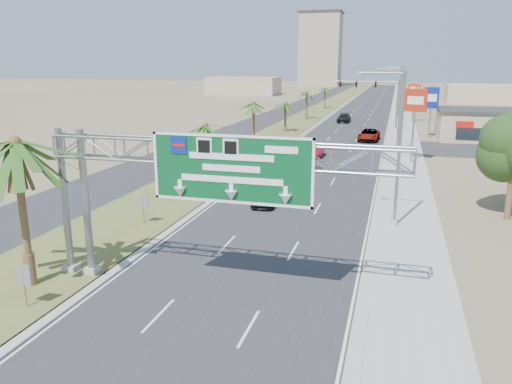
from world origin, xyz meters
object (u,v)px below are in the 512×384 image
object	(u,v)px
sign_gantry	(201,164)
car_far	(344,118)
pole_sign_red_far	(414,91)
pole_sign_blue	(431,100)
store_building	(506,126)
car_mid_lane	(317,151)
pole_sign_red_near	(415,104)
signal_mast	(384,100)
car_right_lane	(369,135)
palm_near	(15,144)
car_left_lane	(266,195)

from	to	relation	value
sign_gantry	car_far	bearing A→B (deg)	90.80
car_far	pole_sign_red_far	bearing A→B (deg)	18.53
car_far	pole_sign_blue	distance (m)	22.12
sign_gantry	store_building	distance (m)	60.77
car_mid_lane	pole_sign_red_near	size ratio (longest dim) A/B	0.51
signal_mast	pole_sign_blue	xyz separation A→B (m)	(6.68, -6.03, 0.59)
pole_sign_red_near	store_building	bearing A→B (deg)	57.75
car_mid_lane	pole_sign_red_near	xyz separation A→B (m)	(10.44, -0.92, 5.61)
pole_sign_red_near	pole_sign_red_far	distance (m)	40.93
store_building	pole_sign_red_far	bearing A→B (deg)	120.61
car_right_lane	palm_near	bearing A→B (deg)	-100.93
palm_near	car_left_lane	xyz separation A→B (m)	(7.20, 17.04, -6.20)
sign_gantry	car_left_lane	distance (m)	16.06
sign_gantry	palm_near	size ratio (longest dim) A/B	2.01
store_building	pole_sign_red_far	size ratio (longest dim) A/B	2.51
store_building	car_far	xyz separation A→B (m)	(-24.07, 16.48, -1.23)
signal_mast	car_mid_lane	size ratio (longest dim) A/B	2.51
sign_gantry	car_far	world-z (taller)	sign_gantry
car_far	pole_sign_red_far	xyz separation A→B (m)	(12.06, 3.83, 4.83)
store_building	car_mid_lane	xyz separation A→B (m)	(-23.44, -19.68, -1.33)
pole_sign_blue	pole_sign_red_far	xyz separation A→B (m)	(-1.87, 20.37, 0.16)
car_left_lane	car_far	size ratio (longest dim) A/B	0.80
palm_near	car_left_lane	size ratio (longest dim) A/B	1.95
palm_near	pole_sign_red_near	world-z (taller)	palm_near
car_mid_lane	pole_sign_red_near	world-z (taller)	pole_sign_red_near
palm_near	pole_sign_blue	bearing A→B (deg)	70.03
car_mid_lane	pole_sign_blue	world-z (taller)	pole_sign_blue
car_mid_lane	pole_sign_red_far	distance (m)	41.88
sign_gantry	car_right_lane	size ratio (longest dim) A/B	2.87
car_right_lane	pole_sign_red_far	bearing A→B (deg)	79.18
car_mid_lane	car_far	bearing A→B (deg)	88.86
signal_mast	pole_sign_red_far	distance (m)	15.14
car_mid_lane	car_right_lane	world-z (taller)	car_right_lane
pole_sign_red_near	car_right_lane	bearing A→B (deg)	109.58
store_building	pole_sign_red_near	distance (m)	24.74
car_right_lane	pole_sign_blue	xyz separation A→B (m)	(8.18, 5.56, 4.63)
palm_near	pole_sign_red_far	bearing A→B (deg)	76.23
pole_sign_red_near	pole_sign_red_far	world-z (taller)	pole_sign_red_near
car_left_lane	signal_mast	bearing A→B (deg)	76.38
car_mid_lane	store_building	bearing A→B (deg)	37.89
sign_gantry	car_right_lane	world-z (taller)	sign_gantry
store_building	car_far	bearing A→B (deg)	145.61
sign_gantry	pole_sign_red_near	distance (m)	36.87
palm_near	pole_sign_blue	size ratio (longest dim) A/B	1.13
pole_sign_red_far	pole_sign_red_near	bearing A→B (deg)	-91.38
car_far	car_mid_lane	bearing A→B (deg)	-88.08
palm_near	car_far	size ratio (longest dim) A/B	1.57
sign_gantry	signal_mast	xyz separation A→B (m)	(6.23, 62.05, -1.21)
palm_near	car_far	xyz separation A→B (m)	(7.13, 74.48, -6.16)
signal_mast	pole_sign_red_far	xyz separation A→B (m)	(4.81, 14.33, 0.75)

